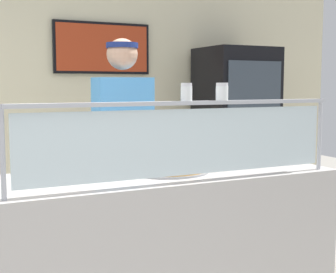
{
  "coord_description": "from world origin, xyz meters",
  "views": [
    {
      "loc": [
        -0.14,
        -2.1,
        1.45
      ],
      "look_at": [
        1.05,
        0.39,
        1.15
      ],
      "focal_mm": 51.39,
      "sensor_mm": 36.0,
      "label": 1
    }
  ],
  "objects": [
    {
      "name": "pizza_server",
      "position": [
        1.05,
        0.36,
        0.99
      ],
      "size": [
        0.12,
        0.29,
        0.01
      ],
      "primitive_type": "cube",
      "rotation": [
        0.0,
        0.0,
        -0.16
      ],
      "color": "#ADAFB7",
      "rests_on": "pizza_tray"
    },
    {
      "name": "pepper_flake_shaker",
      "position": [
        1.21,
        0.06,
        1.41
      ],
      "size": [
        0.07,
        0.07,
        0.09
      ],
      "color": "white",
      "rests_on": "sneeze_guard"
    },
    {
      "name": "worker_figure",
      "position": [
        0.99,
        0.97,
        1.01
      ],
      "size": [
        0.41,
        0.5,
        1.76
      ],
      "color": "#23232D",
      "rests_on": "ground"
    },
    {
      "name": "parmesan_shaker",
      "position": [
        1.0,
        0.06,
        1.41
      ],
      "size": [
        0.06,
        0.06,
        0.09
      ],
      "color": "white",
      "rests_on": "sneeze_guard"
    },
    {
      "name": "pizza_tray",
      "position": [
        1.04,
        0.38,
        0.97
      ],
      "size": [
        0.48,
        0.48,
        0.04
      ],
      "color": "#9EA0A8",
      "rests_on": "serving_counter"
    },
    {
      "name": "serving_counter",
      "position": [
        0.99,
        0.36,
        0.47
      ],
      "size": [
        1.99,
        0.71,
        0.95
      ],
      "primitive_type": "cube",
      "color": "#BCB7B2",
      "rests_on": "ground"
    },
    {
      "name": "shop_rear_unit",
      "position": [
        1.0,
        2.55,
        1.36
      ],
      "size": [
        6.39,
        0.13,
        2.7
      ],
      "color": "beige",
      "rests_on": "ground"
    },
    {
      "name": "drink_fridge",
      "position": [
        2.66,
        2.1,
        0.92
      ],
      "size": [
        0.72,
        0.66,
        1.83
      ],
      "color": "black",
      "rests_on": "ground"
    },
    {
      "name": "sneeze_guard",
      "position": [
        0.99,
        0.06,
        1.22
      ],
      "size": [
        1.81,
        0.06,
        0.42
      ],
      "color": "#B2B5BC",
      "rests_on": "serving_counter"
    }
  ]
}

